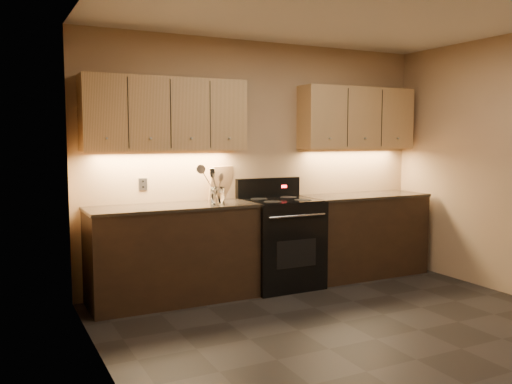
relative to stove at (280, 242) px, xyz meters
The scene contains 15 objects.
floor 1.75m from the stove, 92.72° to the right, with size 4.00×4.00×0.00m, color black.
wall_back 0.88m from the stove, 104.10° to the left, with size 4.00×0.04×2.60m, color tan.
wall_left 2.80m from the stove, 141.05° to the right, with size 0.04×4.00×2.60m, color tan.
counter_left 1.18m from the stove, behind, with size 1.62×0.62×0.93m.
counter_right 1.10m from the stove, ahead, with size 1.46×0.62×0.93m.
stove is the anchor object (origin of this frame).
upper_cab_left 1.78m from the stove, behind, with size 1.60×0.30×0.70m, color tan.
upper_cab_right 1.73m from the stove, ahead, with size 1.44×0.30×0.70m, color tan.
outlet_plate 1.55m from the stove, 167.24° to the left, with size 0.09×0.01×0.12m, color #B2B5BA.
utensil_crock 0.92m from the stove, behind, with size 0.17×0.17×0.17m.
cutting_board 0.89m from the stove, 153.42° to the left, with size 0.28×0.02×0.36m, color tan.
wooden_spoon 0.98m from the stove, behind, with size 0.06×0.06×0.28m, color tan, non-canonical shape.
black_turner 0.96m from the stove, behind, with size 0.08×0.08×0.32m, color black, non-canonical shape.
steel_spatula 0.97m from the stove, behind, with size 0.08×0.08×0.36m, color silver, non-canonical shape.
steel_skimmer 0.98m from the stove, behind, with size 0.09×0.09×0.40m, color silver, non-canonical shape.
Camera 1 is at (-2.69, -3.25, 1.57)m, focal length 38.00 mm.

